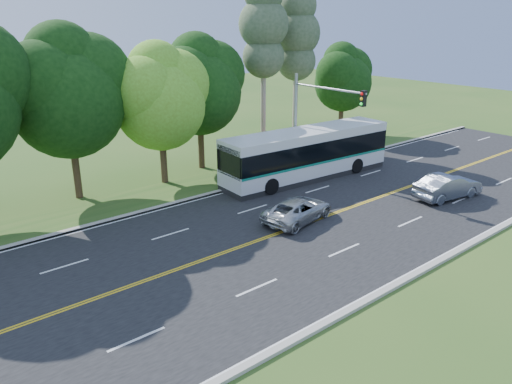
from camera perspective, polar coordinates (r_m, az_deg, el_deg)
ground at (r=27.12m, az=5.12°, el=-3.84°), size 120.00×120.00×0.00m
road at (r=27.12m, az=5.12°, el=-3.82°), size 60.00×14.00×0.02m
curb_north at (r=32.18m, az=-3.84°, el=0.18°), size 60.00×0.30×0.15m
curb_south at (r=23.12m, az=17.81°, el=-8.94°), size 60.00×0.30×0.15m
grass_verge at (r=33.62m, az=-5.70°, el=0.95°), size 60.00×4.00×0.10m
lane_markings at (r=27.05m, az=4.98°, el=-3.85°), size 57.60×13.82×0.00m
tree_row at (r=32.43m, az=-17.03°, el=11.65°), size 44.70×9.10×13.84m
bougainvillea_hedge at (r=37.12m, az=4.22°, el=3.87°), size 9.50×2.25×1.50m
traffic_signal at (r=33.87m, az=6.79°, el=9.13°), size 0.42×6.10×7.00m
transit_bus at (r=34.55m, az=5.85°, el=4.30°), size 13.04×3.62×3.37m
sedan at (r=32.90m, az=21.07°, el=0.60°), size 4.79×2.36×1.51m
suv at (r=27.48m, az=4.79°, el=-2.03°), size 4.88×2.89×1.27m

